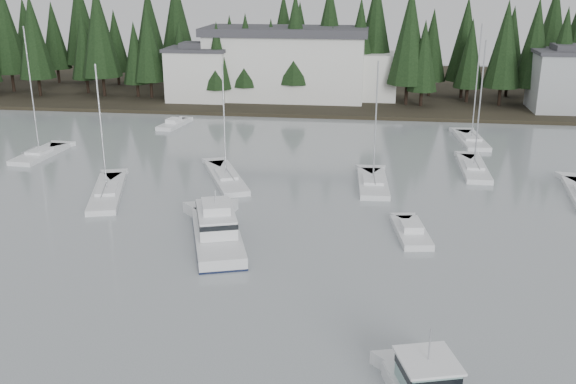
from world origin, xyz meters
name	(u,v)px	position (x,y,z in m)	size (l,w,h in m)	color
far_shore_land	(325,87)	(0.00, 97.00, 0.00)	(240.00, 54.00, 1.00)	black
conifer_treeline	(319,98)	(0.00, 86.00, 0.00)	(200.00, 22.00, 20.00)	black
house_west	(199,73)	(-18.00, 79.00, 4.65)	(9.54, 7.42, 8.75)	silver
house_east_a	(569,79)	(36.00, 78.00, 4.90)	(10.60, 8.48, 9.25)	#999EA0
harbor_inn	(299,64)	(-2.96, 82.34, 5.78)	(29.50, 11.50, 10.90)	silver
cabin_cruiser_center	(217,233)	(-2.56, 26.04, 0.69)	(6.46, 11.18, 4.59)	silver
sailboat_1	(373,185)	(8.91, 40.94, 0.07)	(3.15, 8.80, 12.22)	silver
sailboat_2	(471,141)	(20.40, 59.27, 0.08)	(3.43, 9.16, 14.28)	silver
sailboat_3	(40,156)	(-27.43, 46.59, 0.09)	(3.18, 8.29, 14.46)	silver
sailboat_5	(226,180)	(-5.25, 40.87, 0.06)	(6.58, 10.82, 11.70)	silver
sailboat_6	(473,170)	(19.03, 47.25, 0.08)	(2.55, 9.42, 13.59)	silver
sailboat_8	(108,195)	(-14.88, 35.05, 0.06)	(5.50, 11.15, 12.29)	silver
runabout_1	(411,234)	(11.90, 29.05, 0.13)	(3.07, 6.36, 1.42)	silver
runabout_3	(174,125)	(-17.26, 62.91, 0.13)	(3.14, 6.57, 1.42)	silver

